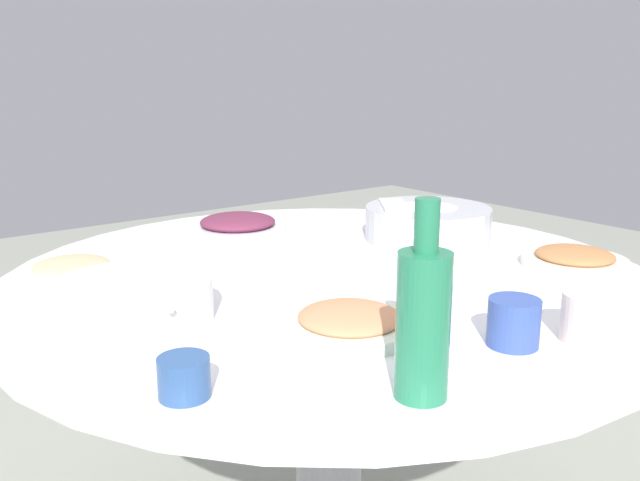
# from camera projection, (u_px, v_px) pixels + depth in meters

# --- Properties ---
(round_dining_table) EXTENTS (1.27, 1.27, 0.75)m
(round_dining_table) POSITION_uv_depth(u_px,v_px,m) (329.00, 338.00, 1.37)
(round_dining_table) COLOR #99999E
(round_dining_table) RESTS_ON ground
(rice_bowl) EXTENTS (0.29, 0.29, 0.09)m
(rice_bowl) POSITION_uv_depth(u_px,v_px,m) (427.00, 222.00, 1.58)
(rice_bowl) COLOR #B2B5BA
(rice_bowl) RESTS_ON round_dining_table
(soup_bowl) EXTENTS (0.24, 0.27, 0.07)m
(soup_bowl) POSITION_uv_depth(u_px,v_px,m) (136.00, 302.00, 1.06)
(soup_bowl) COLOR white
(soup_bowl) RESTS_ON round_dining_table
(dish_shrimp) EXTENTS (0.21, 0.21, 0.04)m
(dish_shrimp) POSITION_uv_depth(u_px,v_px,m) (350.00, 322.00, 1.02)
(dish_shrimp) COLOR silver
(dish_shrimp) RESTS_ON round_dining_table
(dish_eggplant) EXTENTS (0.24, 0.24, 0.05)m
(dish_eggplant) POSITION_uv_depth(u_px,v_px,m) (238.00, 225.00, 1.66)
(dish_eggplant) COLOR white
(dish_eggplant) RESTS_ON round_dining_table
(dish_noodles) EXTENTS (0.19, 0.19, 0.03)m
(dish_noodles) POSITION_uv_depth(u_px,v_px,m) (71.00, 269.00, 1.30)
(dish_noodles) COLOR white
(dish_noodles) RESTS_ON round_dining_table
(dish_tofu_braise) EXTENTS (0.21, 0.21, 0.04)m
(dish_tofu_braise) POSITION_uv_depth(u_px,v_px,m) (575.00, 259.00, 1.37)
(dish_tofu_braise) COLOR silver
(dish_tofu_braise) RESTS_ON round_dining_table
(green_bottle) EXTENTS (0.07, 0.07, 0.25)m
(green_bottle) POSITION_uv_depth(u_px,v_px,m) (423.00, 320.00, 0.80)
(green_bottle) COLOR #257B53
(green_bottle) RESTS_ON round_dining_table
(tea_cup_near) EXTENTS (0.07, 0.07, 0.07)m
(tea_cup_near) POSITION_uv_depth(u_px,v_px,m) (587.00, 317.00, 0.98)
(tea_cup_near) COLOR beige
(tea_cup_near) RESTS_ON round_dining_table
(tea_cup_far) EXTENTS (0.07, 0.07, 0.07)m
(tea_cup_far) POSITION_uv_depth(u_px,v_px,m) (514.00, 322.00, 0.97)
(tea_cup_far) COLOR #354E9D
(tea_cup_far) RESTS_ON round_dining_table
(tea_cup_side) EXTENTS (0.06, 0.06, 0.05)m
(tea_cup_side) POSITION_uv_depth(u_px,v_px,m) (184.00, 377.00, 0.82)
(tea_cup_side) COLOR #2F528B
(tea_cup_side) RESTS_ON round_dining_table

